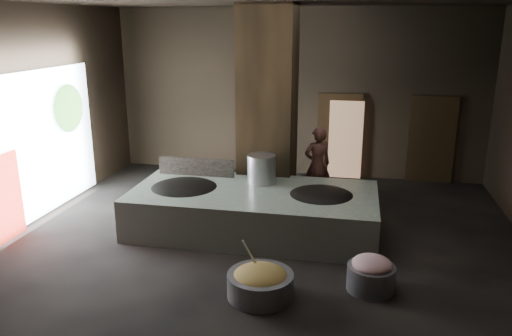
% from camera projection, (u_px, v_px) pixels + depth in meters
% --- Properties ---
extents(floor, '(10.00, 9.00, 0.10)m').
position_uv_depth(floor, '(265.00, 239.00, 9.91)').
color(floor, black).
rests_on(floor, ground).
extents(back_wall, '(10.00, 0.10, 4.50)m').
position_uv_depth(back_wall, '(297.00, 93.00, 13.54)').
color(back_wall, black).
rests_on(back_wall, ground).
extents(front_wall, '(10.00, 0.10, 4.50)m').
position_uv_depth(front_wall, '(180.00, 214.00, 4.99)').
color(front_wall, black).
rests_on(front_wall, ground).
extents(left_wall, '(0.10, 9.00, 4.50)m').
position_uv_depth(left_wall, '(25.00, 116.00, 10.26)').
color(left_wall, black).
rests_on(left_wall, ground).
extents(pillar, '(1.20, 1.20, 4.50)m').
position_uv_depth(pillar, '(268.00, 109.00, 11.11)').
color(pillar, black).
rests_on(pillar, ground).
extents(hearth_platform, '(4.91, 2.37, 0.85)m').
position_uv_depth(hearth_platform, '(254.00, 210.00, 10.13)').
color(hearth_platform, '#A2B09E').
rests_on(hearth_platform, ground).
extents(platform_cap, '(4.79, 2.30, 0.03)m').
position_uv_depth(platform_cap, '(254.00, 192.00, 10.02)').
color(platform_cap, black).
rests_on(platform_cap, hearth_platform).
extents(wok_left, '(1.54, 1.54, 0.43)m').
position_uv_depth(wok_left, '(184.00, 191.00, 10.27)').
color(wok_left, black).
rests_on(wok_left, hearth_platform).
extents(wok_left_rim, '(1.57, 1.57, 0.05)m').
position_uv_depth(wok_left_rim, '(184.00, 188.00, 10.25)').
color(wok_left_rim, black).
rests_on(wok_left_rim, hearth_platform).
extents(wok_right, '(1.44, 1.44, 0.40)m').
position_uv_depth(wok_right, '(321.00, 199.00, 9.82)').
color(wok_right, black).
rests_on(wok_right, hearth_platform).
extents(wok_right_rim, '(1.47, 1.47, 0.05)m').
position_uv_depth(wok_right_rim, '(321.00, 196.00, 9.80)').
color(wok_right_rim, black).
rests_on(wok_right_rim, hearth_platform).
extents(stock_pot, '(0.60, 0.60, 0.64)m').
position_uv_depth(stock_pot, '(261.00, 170.00, 10.44)').
color(stock_pot, '#B5B8BE').
rests_on(stock_pot, hearth_platform).
extents(splash_guard, '(1.70, 0.07, 0.43)m').
position_uv_depth(splash_guard, '(196.00, 168.00, 10.95)').
color(splash_guard, black).
rests_on(splash_guard, hearth_platform).
extents(cook, '(0.76, 0.64, 1.78)m').
position_uv_depth(cook, '(317.00, 164.00, 11.72)').
color(cook, brown).
rests_on(cook, ground).
extents(veg_basin, '(1.29, 1.29, 0.38)m').
position_uv_depth(veg_basin, '(260.00, 285.00, 7.71)').
color(veg_basin, slate).
rests_on(veg_basin, ground).
extents(veg_fill, '(0.85, 0.85, 0.26)m').
position_uv_depth(veg_fill, '(260.00, 276.00, 7.67)').
color(veg_fill, olive).
rests_on(veg_fill, veg_basin).
extents(ladle, '(0.30, 0.32, 0.73)m').
position_uv_depth(ladle, '(253.00, 259.00, 7.78)').
color(ladle, '#B5B8BE').
rests_on(ladle, veg_basin).
extents(meat_basin, '(0.82, 0.82, 0.42)m').
position_uv_depth(meat_basin, '(371.00, 278.00, 7.89)').
color(meat_basin, slate).
rests_on(meat_basin, ground).
extents(meat_fill, '(0.63, 0.63, 0.24)m').
position_uv_depth(meat_fill, '(372.00, 264.00, 7.83)').
color(meat_fill, '#CB7988').
rests_on(meat_fill, meat_basin).
extents(doorway_near, '(1.18, 0.08, 2.38)m').
position_uv_depth(doorway_near, '(339.00, 137.00, 13.54)').
color(doorway_near, black).
rests_on(doorway_near, ground).
extents(doorway_near_glow, '(0.90, 0.04, 2.12)m').
position_uv_depth(doorway_near_glow, '(345.00, 140.00, 13.43)').
color(doorway_near_glow, '#8C6647').
rests_on(doorway_near_glow, ground).
extents(doorway_far, '(1.18, 0.08, 2.38)m').
position_uv_depth(doorway_far, '(431.00, 141.00, 13.07)').
color(doorway_far, black).
rests_on(doorway_far, ground).
extents(doorway_far_glow, '(0.87, 0.04, 2.06)m').
position_uv_depth(doorway_far_glow, '(433.00, 142.00, 13.27)').
color(doorway_far_glow, '#8C6647').
rests_on(doorway_far_glow, ground).
extents(left_opening, '(0.04, 4.20, 3.10)m').
position_uv_depth(left_opening, '(39.00, 144.00, 10.61)').
color(left_opening, white).
rests_on(left_opening, ground).
extents(pavilion_sliver, '(0.05, 0.90, 1.70)m').
position_uv_depth(pavilion_sliver, '(5.00, 198.00, 9.59)').
color(pavilion_sliver, maroon).
rests_on(pavilion_sliver, ground).
extents(tree_silhouette, '(0.28, 1.10, 1.10)m').
position_uv_depth(tree_silhouette, '(69.00, 108.00, 11.46)').
color(tree_silhouette, '#194714').
rests_on(tree_silhouette, left_opening).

